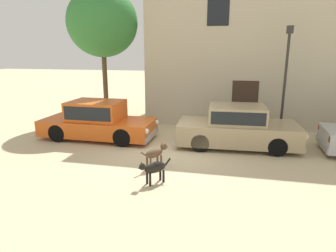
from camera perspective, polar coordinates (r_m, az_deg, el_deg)
name	(u,v)px	position (r m, az deg, el deg)	size (l,w,h in m)	color
ground_plane	(166,153)	(9.87, -0.44, -5.34)	(80.00, 80.00, 0.00)	#CCB78E
parked_sedan_nearest	(98,120)	(11.70, -13.54, 1.10)	(4.47, 1.79, 1.47)	#D15619
parked_sedan_second	(237,127)	(10.65, 13.28, -0.13)	(4.38, 1.95, 1.49)	tan
apartment_block	(287,45)	(15.68, 22.19, 14.44)	(12.83, 5.02, 7.24)	#BCB299
stray_dog_spotted	(156,153)	(8.58, -2.32, -5.18)	(0.66, 0.88, 0.72)	brown
stray_dog_tan	(154,168)	(7.59, -2.70, -8.09)	(0.73, 0.76, 0.65)	black
street_lamp	(286,69)	(12.14, 21.99, 10.26)	(0.22, 0.22, 4.23)	#2D2B28
acacia_tree_left	(102,23)	(14.56, -12.69, 18.98)	(3.28, 2.95, 6.15)	brown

